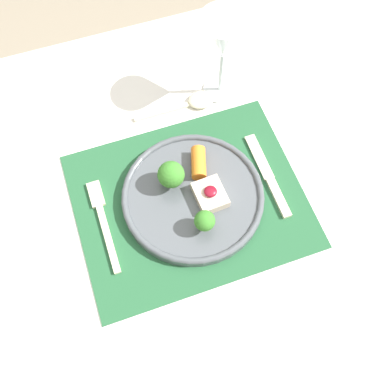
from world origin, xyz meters
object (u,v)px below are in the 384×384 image
at_px(fork, 103,219).
at_px(wine_glass_near, 224,40).
at_px(spoon, 194,102).
at_px(knife, 270,180).
at_px(dinner_plate, 192,193).

xyz_separation_m(fork, wine_glass_near, (0.30, 0.20, 0.13)).
bearing_deg(fork, wine_glass_near, 35.42).
height_order(fork, spoon, spoon).
height_order(knife, wine_glass_near, wine_glass_near).
bearing_deg(spoon, dinner_plate, -109.65).
relative_size(knife, spoon, 1.08).
bearing_deg(wine_glass_near, dinner_plate, -122.24).
bearing_deg(knife, dinner_plate, 173.53).
distance_m(knife, wine_glass_near, 0.27).
bearing_deg(spoon, fork, -141.09).
bearing_deg(dinner_plate, spoon, 69.90).
height_order(knife, spoon, spoon).
distance_m(dinner_plate, wine_glass_near, 0.28).
bearing_deg(knife, spoon, 109.65).
relative_size(knife, wine_glass_near, 0.96).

